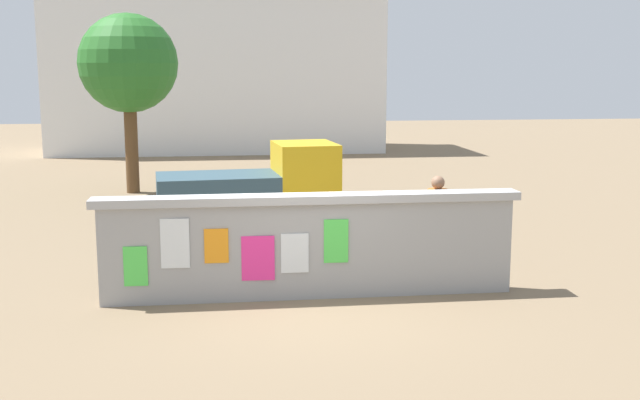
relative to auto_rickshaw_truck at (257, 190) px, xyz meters
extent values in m
plane|color=#7A664C|center=(0.55, 3.45, -0.90)|extent=(60.00, 60.00, 0.00)
cube|color=#9A9A9A|center=(0.55, -4.55, -0.19)|extent=(6.06, 0.30, 1.42)
cube|color=#A8A8A8|center=(0.55, -4.55, 0.58)|extent=(6.26, 0.42, 0.12)
cube|color=#4CD84C|center=(-1.95, -4.71, -0.31)|extent=(0.34, 0.03, 0.58)
cube|color=silver|center=(-1.39, -4.71, 0.00)|extent=(0.41, 0.03, 0.72)
cube|color=orange|center=(-0.81, -4.71, -0.05)|extent=(0.34, 0.02, 0.50)
cube|color=#F42D8C|center=(-0.22, -4.71, -0.25)|extent=(0.48, 0.03, 0.66)
cube|color=silver|center=(0.31, -4.71, -0.19)|extent=(0.40, 0.02, 0.58)
cube|color=#4CD84C|center=(0.92, -4.71, -0.03)|extent=(0.36, 0.02, 0.64)
cylinder|color=black|center=(1.03, 0.75, -0.55)|extent=(0.72, 0.26, 0.70)
cylinder|color=black|center=(1.15, -0.55, -0.55)|extent=(0.72, 0.26, 0.70)
cylinder|color=black|center=(-1.46, 0.52, -0.55)|extent=(0.72, 0.26, 0.70)
cylinder|color=black|center=(-1.34, -0.78, -0.55)|extent=(0.72, 0.26, 0.70)
cube|color=gold|center=(0.99, 0.09, 0.20)|extent=(1.33, 1.61, 1.50)
cube|color=#334C59|center=(-0.80, -0.08, -0.10)|extent=(2.53, 1.72, 0.90)
cylinder|color=black|center=(2.29, -1.42, -0.60)|extent=(0.61, 0.24, 0.60)
cylinder|color=black|center=(3.56, -1.72, -0.60)|extent=(0.61, 0.26, 0.60)
cube|color=red|center=(2.92, -1.57, -0.32)|extent=(1.03, 0.47, 0.32)
cube|color=black|center=(3.12, -1.61, -0.14)|extent=(0.60, 0.34, 0.10)
cube|color=#262626|center=(2.39, -1.44, -0.05)|extent=(0.17, 0.55, 0.03)
cylinder|color=black|center=(0.27, -3.33, -0.57)|extent=(0.66, 0.14, 0.66)
cylinder|color=black|center=(1.31, -3.49, -0.57)|extent=(0.66, 0.14, 0.66)
cube|color=black|center=(0.79, -3.41, -0.39)|extent=(0.95, 0.18, 0.06)
cylinder|color=black|center=(0.94, -3.43, -0.17)|extent=(0.03, 0.03, 0.40)
cube|color=black|center=(0.94, -3.43, 0.03)|extent=(0.21, 0.11, 0.05)
cube|color=black|center=(0.32, -3.34, -0.02)|extent=(0.11, 0.44, 0.03)
cylinder|color=black|center=(-2.05, -3.64, -0.57)|extent=(0.65, 0.17, 0.66)
cylinder|color=black|center=(-1.02, -3.43, -0.57)|extent=(0.65, 0.17, 0.66)
cube|color=silver|center=(-1.54, -3.54, -0.39)|extent=(0.94, 0.23, 0.06)
cylinder|color=silver|center=(-1.39, -3.51, -0.17)|extent=(0.04, 0.04, 0.40)
cube|color=black|center=(-1.39, -3.51, 0.03)|extent=(0.21, 0.12, 0.05)
cube|color=black|center=(-2.00, -3.63, -0.02)|extent=(0.13, 0.44, 0.03)
cylinder|color=#338CBF|center=(2.79, -3.32, -0.50)|extent=(0.12, 0.12, 0.80)
cylinder|color=#338CBF|center=(2.80, -3.50, -0.50)|extent=(0.12, 0.12, 0.80)
cylinder|color=#BF6626|center=(2.80, -3.41, 0.20)|extent=(0.36, 0.36, 0.60)
sphere|color=#8C664C|center=(2.80, -3.41, 0.61)|extent=(0.22, 0.22, 0.22)
cylinder|color=brown|center=(-3.12, 5.77, 0.38)|extent=(0.35, 0.35, 2.57)
sphere|color=#266724|center=(-3.12, 5.77, 2.59)|extent=(2.63, 2.63, 2.63)
cube|color=white|center=(-0.79, 16.70, 2.18)|extent=(13.15, 4.44, 6.17)
camera|label=1|loc=(-0.71, -15.60, 2.46)|focal=43.49mm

